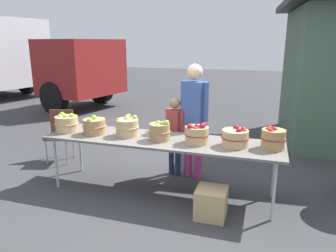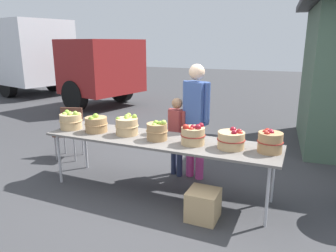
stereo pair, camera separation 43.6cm
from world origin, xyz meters
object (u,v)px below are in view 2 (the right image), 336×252
at_px(apple_basket_green_2, 127,126).
at_px(produce_crate, 203,205).
at_px(box_truck, 36,55).
at_px(folding_chair, 70,128).
at_px(apple_basket_red_1, 231,140).
at_px(apple_basket_red_2, 270,142).
at_px(apple_basket_green_0, 71,121).
at_px(market_table, 159,141).
at_px(vendor_adult, 196,113).
at_px(apple_basket_green_1, 96,124).
at_px(apple_basket_green_3, 157,131).
at_px(child_customer, 177,131).
at_px(apple_basket_red_0, 193,135).

xyz_separation_m(apple_basket_green_2, produce_crate, (1.23, -0.43, -0.70)).
xyz_separation_m(box_truck, folding_chair, (5.58, -4.85, -0.98)).
bearing_deg(apple_basket_red_1, apple_basket_red_2, 5.34).
height_order(apple_basket_green_0, apple_basket_red_1, apple_basket_green_0).
distance_m(market_table, vendor_adult, 0.76).
height_order(apple_basket_green_1, apple_basket_green_3, apple_basket_green_3).
distance_m(vendor_adult, child_customer, 0.40).
bearing_deg(apple_basket_green_0, apple_basket_red_1, 1.30).
bearing_deg(produce_crate, apple_basket_green_3, 153.36).
bearing_deg(apple_basket_red_1, apple_basket_green_3, -177.45).
height_order(apple_basket_red_2, produce_crate, apple_basket_red_2).
distance_m(vendor_adult, folding_chair, 2.36).
xyz_separation_m(folding_chair, produce_crate, (2.77, -1.06, -0.33)).
relative_size(apple_basket_red_0, child_customer, 0.26).
relative_size(apple_basket_green_1, vendor_adult, 0.19).
bearing_deg(apple_basket_green_0, apple_basket_green_3, 0.44).
relative_size(apple_basket_green_0, vendor_adult, 0.19).
height_order(apple_basket_red_1, produce_crate, apple_basket_red_1).
height_order(market_table, apple_basket_green_3, apple_basket_green_3).
xyz_separation_m(apple_basket_red_2, produce_crate, (-0.63, -0.46, -0.70)).
bearing_deg(folding_chair, child_customer, -16.29).
distance_m(apple_basket_green_3, produce_crate, 1.09).
relative_size(apple_basket_green_1, apple_basket_green_2, 1.02).
relative_size(apple_basket_green_1, apple_basket_green_3, 1.14).
bearing_deg(apple_basket_green_0, apple_basket_red_0, 0.64).
bearing_deg(folding_chair, apple_basket_red_2, -25.64).
xyz_separation_m(apple_basket_green_0, apple_basket_red_1, (2.33, 0.05, -0.01)).
relative_size(folding_chair, produce_crate, 2.48).
relative_size(child_customer, produce_crate, 3.43).
bearing_deg(box_truck, apple_basket_green_3, -22.39).
bearing_deg(apple_basket_red_0, box_truck, 145.66).
bearing_deg(box_truck, produce_crate, -21.61).
height_order(apple_basket_green_0, apple_basket_green_1, apple_basket_green_0).
height_order(apple_basket_green_3, apple_basket_red_0, apple_basket_green_3).
bearing_deg(apple_basket_green_2, apple_basket_green_0, -175.91).
distance_m(apple_basket_red_0, box_truck, 9.81).
bearing_deg(market_table, child_customer, 89.45).
bearing_deg(market_table, apple_basket_green_3, -94.60).
bearing_deg(apple_basket_green_1, folding_chair, 147.56).
bearing_deg(box_truck, apple_basket_green_2, -23.91).
bearing_deg(apple_basket_red_0, vendor_adult, 105.74).
bearing_deg(apple_basket_green_2, apple_basket_green_1, -173.67).
height_order(apple_basket_green_0, vendor_adult, vendor_adult).
xyz_separation_m(apple_basket_green_0, vendor_adult, (1.67, 0.70, 0.12)).
bearing_deg(apple_basket_red_0, apple_basket_green_3, -178.78).
bearing_deg(market_table, apple_basket_red_1, -0.05).
distance_m(apple_basket_green_1, apple_basket_red_0, 1.43).
relative_size(apple_basket_green_0, apple_basket_red_0, 1.06).
bearing_deg(apple_basket_red_2, vendor_adult, 150.99).
bearing_deg(vendor_adult, market_table, 81.67).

